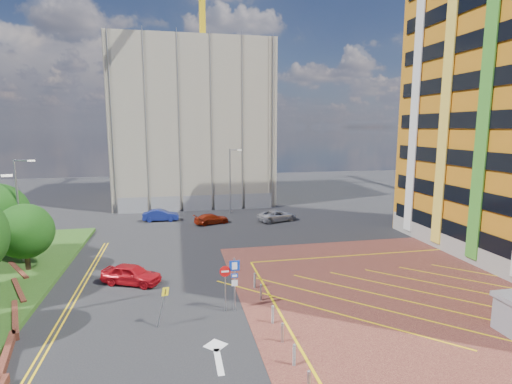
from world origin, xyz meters
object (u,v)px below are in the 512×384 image
object	(u,v)px
warning_sign	(163,302)
lamp_left_far	(19,207)
car_red_left	(131,274)
sign_cluster	(231,279)
car_blue_back	(161,215)
tree_c	(25,231)
car_silver_back	(277,216)
car_red_back	(212,219)
lamp_back	(231,178)

from	to	relation	value
warning_sign	lamp_left_far	bearing A→B (deg)	131.77
car_red_left	sign_cluster	bearing A→B (deg)	-106.71
car_blue_back	lamp_left_far	bearing A→B (deg)	145.62
tree_c	car_silver_back	xyz separation A→B (m)	(22.13, 12.44, -2.56)
car_red_left	car_red_back	xyz separation A→B (m)	(6.98, 16.21, -0.13)
warning_sign	car_silver_back	distance (m)	25.70
sign_cluster	warning_sign	world-z (taller)	sign_cluster
lamp_left_far	lamp_back	world-z (taller)	lamp_left_far
lamp_left_far	sign_cluster	distance (m)	18.58
warning_sign	car_blue_back	world-z (taller)	warning_sign
car_red_left	car_silver_back	distance (m)	21.61
car_red_left	lamp_left_far	bearing A→B (deg)	81.46
tree_c	car_silver_back	size ratio (longest dim) A/B	1.07
sign_cluster	lamp_back	bearing A→B (deg)	82.03
car_red_back	car_red_left	bearing A→B (deg)	138.15
car_red_back	car_silver_back	size ratio (longest dim) A/B	0.85
lamp_left_far	lamp_back	bearing A→B (deg)	40.86
car_red_left	car_blue_back	size ratio (longest dim) A/B	1.01
car_blue_back	car_red_back	xyz separation A→B (m)	(5.59, -2.56, -0.10)
lamp_left_far	lamp_back	xyz separation A→B (m)	(18.50, 16.00, -0.30)
tree_c	warning_sign	size ratio (longest dim) A/B	2.18
tree_c	car_blue_back	distance (m)	17.83
warning_sign	car_red_left	size ratio (longest dim) A/B	0.55
sign_cluster	car_silver_back	bearing A→B (deg)	68.77
tree_c	sign_cluster	size ratio (longest dim) A/B	1.53
tree_c	car_red_back	size ratio (longest dim) A/B	1.25
tree_c	car_red_back	world-z (taller)	tree_c
tree_c	car_red_back	bearing A→B (deg)	40.75
car_blue_back	tree_c	bearing A→B (deg)	151.93
car_blue_back	sign_cluster	bearing A→B (deg)	-166.14
lamp_left_far	car_silver_back	bearing A→B (deg)	24.36
lamp_left_far	car_silver_back	distance (m)	25.62
tree_c	car_silver_back	bearing A→B (deg)	29.34
warning_sign	car_silver_back	world-z (taller)	warning_sign
tree_c	sign_cluster	xyz separation A→B (m)	(13.80, -9.02, -1.24)
lamp_back	tree_c	bearing A→B (deg)	-134.32
sign_cluster	car_blue_back	size ratio (longest dim) A/B	0.79
sign_cluster	car_red_left	world-z (taller)	sign_cluster
lamp_left_far	lamp_back	size ratio (longest dim) A/B	1.00
car_blue_back	car_red_back	size ratio (longest dim) A/B	1.03
car_red_left	tree_c	bearing A→B (deg)	89.41
car_red_back	lamp_left_far	bearing A→B (deg)	105.73
lamp_left_far	car_blue_back	distance (m)	16.98
car_red_back	sign_cluster	bearing A→B (deg)	159.24
warning_sign	lamp_back	bearing A→B (deg)	74.88
car_blue_back	lamp_back	bearing A→B (deg)	-68.92
lamp_back	sign_cluster	xyz separation A→B (m)	(-3.78, -27.02, -2.41)
warning_sign	car_silver_back	xyz separation A→B (m)	(12.17, 22.62, -0.79)
warning_sign	car_red_back	world-z (taller)	warning_sign
tree_c	sign_cluster	distance (m)	16.53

